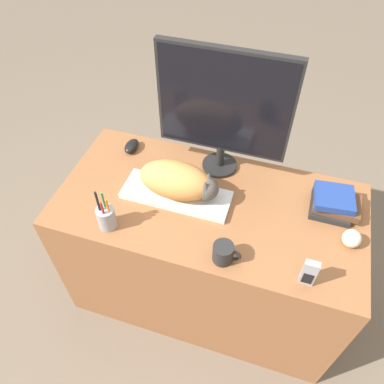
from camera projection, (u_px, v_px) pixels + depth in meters
ground_plane at (187, 343)px, 1.92m from camera, size 12.00×12.00×0.00m
desk at (207, 253)px, 1.84m from camera, size 1.29×0.63×0.75m
keyboard at (176, 195)px, 1.58m from camera, size 0.46×0.16×0.02m
cat at (179, 181)px, 1.51m from camera, size 0.33×0.16×0.15m
monitor at (224, 107)px, 1.46m from camera, size 0.54×0.16×0.57m
computer_mouse at (132, 146)px, 1.77m from camera, size 0.06×0.10×0.04m
coffee_mug at (224, 253)px, 1.35m from camera, size 0.11×0.08×0.08m
pen_cup at (106, 217)px, 1.45m from camera, size 0.07×0.07×0.20m
baseball at (352, 238)px, 1.40m from camera, size 0.07×0.07×0.07m
phone at (309, 273)px, 1.27m from camera, size 0.05×0.03×0.12m
book_stack at (334, 203)px, 1.51m from camera, size 0.19×0.17×0.09m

